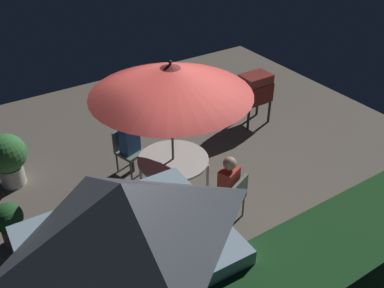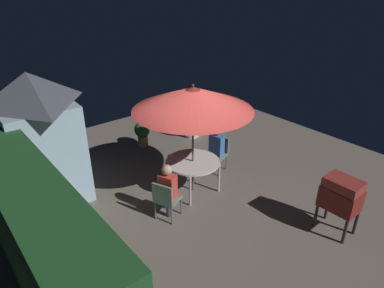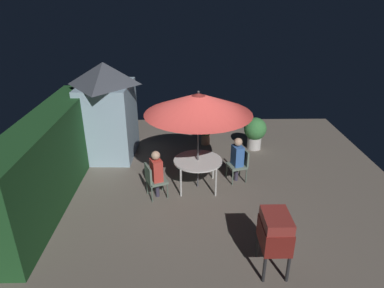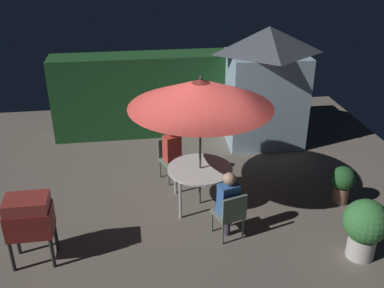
# 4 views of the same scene
# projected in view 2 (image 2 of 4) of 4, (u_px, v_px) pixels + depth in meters

# --- Properties ---
(ground_plane) EXTENTS (11.00, 11.00, 0.00)m
(ground_plane) POSITION_uv_depth(u_px,v_px,m) (199.00, 198.00, 7.87)
(ground_plane) COLOR #6B6056
(hedge_backdrop) EXTENTS (5.73, 0.88, 2.11)m
(hedge_backdrop) POSITION_uv_depth(u_px,v_px,m) (33.00, 225.00, 5.40)
(hedge_backdrop) COLOR #1E4C23
(hedge_backdrop) RESTS_ON ground
(garden_shed) EXTENTS (1.98, 1.61, 2.91)m
(garden_shed) POSITION_uv_depth(u_px,v_px,m) (39.00, 137.00, 7.39)
(garden_shed) COLOR #9EBCD1
(garden_shed) RESTS_ON ground
(patio_table) EXTENTS (1.25, 1.25, 0.80)m
(patio_table) POSITION_uv_depth(u_px,v_px,m) (193.00, 163.00, 7.83)
(patio_table) COLOR white
(patio_table) RESTS_ON ground
(patio_umbrella) EXTENTS (2.63, 2.63, 2.62)m
(patio_umbrella) POSITION_uv_depth(u_px,v_px,m) (193.00, 99.00, 7.14)
(patio_umbrella) COLOR #4C4C51
(patio_umbrella) RESTS_ON ground
(bbq_grill) EXTENTS (0.70, 0.50, 1.20)m
(bbq_grill) POSITION_uv_depth(u_px,v_px,m) (341.00, 195.00, 6.50)
(bbq_grill) COLOR maroon
(bbq_grill) RESTS_ON ground
(chair_near_shed) EXTENTS (0.60, 0.61, 0.90)m
(chair_near_shed) POSITION_uv_depth(u_px,v_px,m) (166.00, 198.00, 6.97)
(chair_near_shed) COLOR slate
(chair_near_shed) RESTS_ON ground
(chair_far_side) EXTENTS (0.58, 0.58, 0.90)m
(chair_far_side) POSITION_uv_depth(u_px,v_px,m) (218.00, 152.00, 8.82)
(chair_far_side) COLOR slate
(chair_far_side) RESTS_ON ground
(potted_plant_by_shed) EXTENTS (0.73, 0.73, 1.06)m
(potted_plant_by_shed) POSITION_uv_depth(u_px,v_px,m) (192.00, 119.00, 10.64)
(potted_plant_by_shed) COLOR silver
(potted_plant_by_shed) RESTS_ON ground
(potted_plant_by_grill) EXTENTS (0.47, 0.47, 0.79)m
(potted_plant_by_grill) POSITION_uv_depth(u_px,v_px,m) (142.00, 132.00, 10.07)
(potted_plant_by_grill) COLOR #936651
(potted_plant_by_grill) RESTS_ON ground
(person_in_red) EXTENTS (0.41, 0.35, 1.26)m
(person_in_red) POSITION_uv_depth(u_px,v_px,m) (168.00, 185.00, 6.92)
(person_in_red) COLOR #CC3D33
(person_in_red) RESTS_ON ground
(person_in_blue) EXTENTS (0.40, 0.33, 1.26)m
(person_in_blue) POSITION_uv_depth(u_px,v_px,m) (217.00, 144.00, 8.64)
(person_in_blue) COLOR #3866B2
(person_in_blue) RESTS_ON ground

